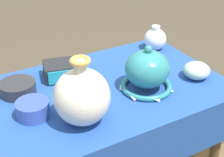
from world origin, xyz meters
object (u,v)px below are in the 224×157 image
at_px(vase_dome_bell, 147,72).
at_px(pot_squat_charcoal, 18,88).
at_px(mosaic_tile_box, 64,70).
at_px(vase_tall_bulbous, 82,96).
at_px(pot_squat_cobalt, 33,109).
at_px(jar_round_porcelain, 155,39).
at_px(bowl_shallow_celadon, 197,70).

bearing_deg(vase_dome_bell, pot_squat_charcoal, 154.40).
bearing_deg(pot_squat_charcoal, mosaic_tile_box, 8.36).
height_order(vase_tall_bulbous, pot_squat_cobalt, vase_tall_bulbous).
xyz_separation_m(vase_tall_bulbous, vase_dome_bell, (0.32, 0.07, -0.03)).
distance_m(vase_dome_bell, pot_squat_charcoal, 0.52).
height_order(vase_dome_bell, jar_round_porcelain, vase_dome_bell).
distance_m(vase_tall_bulbous, mosaic_tile_box, 0.34).
bearing_deg(vase_tall_bulbous, jar_round_porcelain, 32.36).
relative_size(pot_squat_cobalt, jar_round_porcelain, 0.98).
bearing_deg(bowl_shallow_celadon, pot_squat_cobalt, 173.77).
xyz_separation_m(mosaic_tile_box, jar_round_porcelain, (0.51, 0.04, 0.02)).
relative_size(mosaic_tile_box, pot_squat_cobalt, 1.56).
bearing_deg(bowl_shallow_celadon, pot_squat_charcoal, 160.13).
relative_size(vase_tall_bulbous, pot_squat_cobalt, 2.05).
bearing_deg(bowl_shallow_celadon, vase_tall_bulbous, -176.12).
height_order(bowl_shallow_celadon, jar_round_porcelain, jar_round_porcelain).
xyz_separation_m(pot_squat_cobalt, bowl_shallow_celadon, (0.70, -0.08, 0.01)).
xyz_separation_m(bowl_shallow_celadon, pot_squat_charcoal, (-0.70, 0.25, -0.01)).
distance_m(bowl_shallow_celadon, pot_squat_charcoal, 0.75).
height_order(vase_tall_bulbous, pot_squat_charcoal, vase_tall_bulbous).
distance_m(mosaic_tile_box, pot_squat_cobalt, 0.29).
bearing_deg(mosaic_tile_box, vase_dome_bell, -31.33).
relative_size(vase_tall_bulbous, jar_round_porcelain, 2.02).
relative_size(vase_dome_bell, mosaic_tile_box, 1.18).
distance_m(pot_squat_cobalt, pot_squat_charcoal, 0.18).
bearing_deg(vase_tall_bulbous, mosaic_tile_box, 79.02).
bearing_deg(bowl_shallow_celadon, vase_dome_bell, 172.52).
bearing_deg(vase_dome_bell, bowl_shallow_celadon, -7.48).
bearing_deg(pot_squat_charcoal, pot_squat_cobalt, -88.72).
xyz_separation_m(vase_dome_bell, pot_squat_cobalt, (-0.46, 0.05, -0.05)).
distance_m(mosaic_tile_box, bowl_shallow_celadon, 0.57).
bearing_deg(vase_tall_bulbous, pot_squat_cobalt, 141.64).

